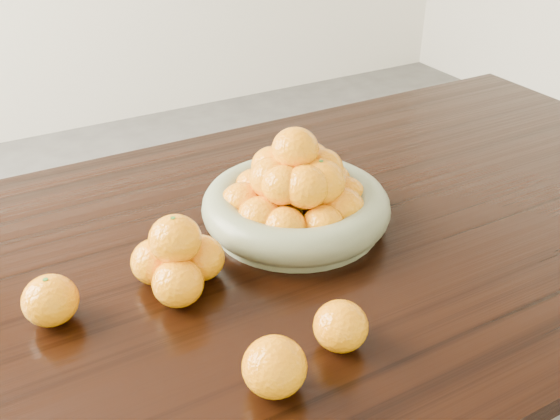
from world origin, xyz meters
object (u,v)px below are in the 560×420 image
fruit_bowl (297,196)px  loose_orange_0 (50,300)px  orange_pyramid (177,260)px  dining_table (291,277)px

fruit_bowl → loose_orange_0: size_ratio=4.22×
fruit_bowl → loose_orange_0: (-0.46, -0.06, -0.02)m
fruit_bowl → orange_pyramid: (-0.26, -0.07, -0.01)m
dining_table → orange_pyramid: bearing=-171.3°
dining_table → fruit_bowl: (0.03, 0.04, 0.15)m
fruit_bowl → loose_orange_0: 0.47m
orange_pyramid → dining_table: bearing=8.7°
fruit_bowl → orange_pyramid: size_ratio=2.31×
fruit_bowl → orange_pyramid: bearing=-164.2°
dining_table → fruit_bowl: bearing=49.8°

